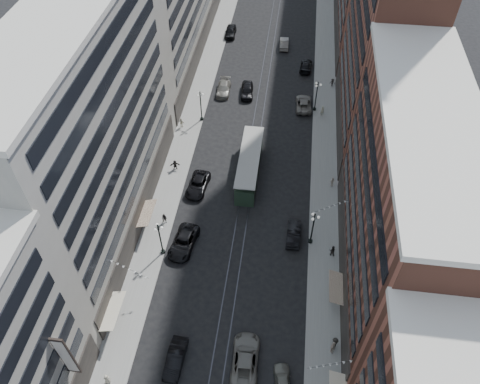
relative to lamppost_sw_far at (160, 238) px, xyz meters
The scene contains 35 objects.
ground 33.44m from the lamppost_sw_far, 73.96° to the left, with size 220.00×220.00×0.00m, color black.
sidewalk_west 42.15m from the lamppost_sw_far, 92.45° to the left, with size 4.00×180.00×0.15m, color gray.
sidewalk_east 46.70m from the lamppost_sw_far, 64.31° to the left, with size 4.00×180.00×0.15m, color gray.
rail_west 42.96m from the lamppost_sw_far, 78.56° to the left, with size 0.12×180.00×0.02m, color #2D2D33.
rail_east 43.26m from the lamppost_sw_far, 76.74° to the left, with size 0.12×180.00×0.02m, color #2D2D33.
building_west_mid 14.31m from the lamppost_sw_far, 147.34° to the left, with size 8.00×36.00×28.00m, color gray.
building_east_mid 27.67m from the lamppost_sw_far, ahead, with size 8.00×30.00×24.00m, color brown.
building_east_tower 42.32m from the lamppost_sw_far, 46.90° to the left, with size 8.00×26.00×42.00m, color brown.
lamppost_sw_far is the anchor object (origin of this frame).
lamppost_sw_mid 27.00m from the lamppost_sw_far, 90.00° to the left, with size 1.03×1.14×5.52m.
lamppost_se_far 18.83m from the lamppost_sw_far, 12.26° to the left, with size 1.03×1.14×5.52m.
lamppost_se_mid 36.91m from the lamppost_sw_far, 60.10° to the left, with size 1.03×1.14×5.52m.
streetcar 18.05m from the lamppost_sw_far, 59.24° to the left, with size 2.90×13.11×3.63m.
car_2 3.57m from the lamppost_sw_far, 29.66° to the left, with size 2.75×5.97×1.66m, color black.
car_4 21.78m from the lamppost_sw_far, 42.34° to the right, with size 1.67×4.15×1.41m, color #67665B.
car_5 14.55m from the lamppost_sw_far, 70.90° to the right, with size 1.69×4.83×1.59m, color black.
pedestrian_1 16.80m from the lamppost_sw_far, 95.90° to the right, with size 0.73×0.40×1.49m, color #ACA68E.
pedestrian_2 5.31m from the lamppost_sw_far, 100.37° to the left, with size 0.77×0.42×1.59m, color black.
pedestrian_4 23.53m from the lamppost_sw_far, 26.23° to the right, with size 1.12×0.51×1.92m, color beige.
car_7 12.04m from the lamppost_sw_far, 78.80° to the left, with size 2.58×5.59×1.55m, color black.
car_8 35.44m from the lamppost_sw_far, 86.11° to the left, with size 2.23×5.47×1.59m, color slate.
car_9 55.26m from the lamppost_sw_far, 89.17° to the left, with size 2.07×5.15×1.75m, color black.
car_10 16.98m from the lamppost_sw_far, 15.96° to the left, with size 1.69×4.86×1.60m, color black.
car_11 36.65m from the lamppost_sw_far, 63.16° to the left, with size 2.54×5.51×1.53m, color slate.
car_12 47.52m from the lamppost_sw_far, 69.61° to the left, with size 2.09×5.15×1.49m, color black.
car_13 35.79m from the lamppost_sw_far, 79.39° to the left, with size 2.08×5.17×1.76m, color black.
car_14 53.42m from the lamppost_sw_far, 77.01° to the left, with size 1.68×4.83×1.59m, color slate.
pedestrian_5 15.26m from the lamppost_sw_far, 96.68° to the left, with size 1.48×0.43×1.60m, color black.
pedestrian_6 24.94m from the lamppost_sw_far, 96.62° to the left, with size 1.00×0.45×1.70m, color #BAB49A.
pedestrian_7 21.32m from the lamppost_sw_far, ahead, with size 0.82×0.45×1.68m, color black.
pedestrian_8 36.55m from the lamppost_sw_far, 57.47° to the left, with size 0.66×0.44×1.82m, color beige.
pedestrian_9 44.81m from the lamppost_sw_far, 61.48° to the left, with size 0.97×0.40×1.50m, color black.
car_extra_0 17.56m from the lamppost_sw_far, 46.56° to the right, with size 2.80×6.07×1.69m, color #68655D.
pedestrian_extra_0 25.76m from the lamppost_sw_far, 34.32° to the left, with size 0.89×0.40×1.52m, color beige.
pedestrian_extra_1 23.50m from the lamppost_sw_far, 24.84° to the right, with size 1.11×0.46×1.71m, color black.
Camera 1 is at (4.81, -5.08, 48.51)m, focal length 35.00 mm.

